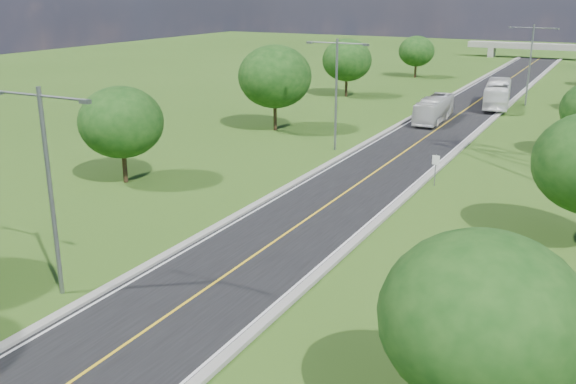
# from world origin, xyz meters

# --- Properties ---
(ground) EXTENTS (260.00, 260.00, 0.00)m
(ground) POSITION_xyz_m (0.00, 60.00, 0.00)
(ground) COLOR #305317
(ground) RESTS_ON ground
(road) EXTENTS (8.00, 150.00, 0.06)m
(road) POSITION_xyz_m (0.00, 66.00, 0.03)
(road) COLOR black
(road) RESTS_ON ground
(curb_left) EXTENTS (0.50, 150.00, 0.22)m
(curb_left) POSITION_xyz_m (-4.25, 66.00, 0.11)
(curb_left) COLOR gray
(curb_left) RESTS_ON ground
(curb_right) EXTENTS (0.50, 150.00, 0.22)m
(curb_right) POSITION_xyz_m (4.25, 66.00, 0.11)
(curb_right) COLOR gray
(curb_right) RESTS_ON ground
(speed_limit_sign) EXTENTS (0.55, 0.09, 2.40)m
(speed_limit_sign) POSITION_xyz_m (5.20, 37.98, 1.60)
(speed_limit_sign) COLOR slate
(speed_limit_sign) RESTS_ON ground
(overpass) EXTENTS (30.00, 3.00, 3.20)m
(overpass) POSITION_xyz_m (0.00, 140.00, 2.41)
(overpass) COLOR gray
(overpass) RESTS_ON ground
(streetlight_near_left) EXTENTS (5.90, 0.25, 10.00)m
(streetlight_near_left) POSITION_xyz_m (-6.00, 12.00, 5.94)
(streetlight_near_left) COLOR slate
(streetlight_near_left) RESTS_ON ground
(streetlight_mid_left) EXTENTS (5.90, 0.25, 10.00)m
(streetlight_mid_left) POSITION_xyz_m (-6.00, 45.00, 5.94)
(streetlight_mid_left) COLOR slate
(streetlight_mid_left) RESTS_ON ground
(streetlight_far_right) EXTENTS (5.90, 0.25, 10.00)m
(streetlight_far_right) POSITION_xyz_m (6.00, 78.00, 5.94)
(streetlight_far_right) COLOR slate
(streetlight_far_right) RESTS_ON ground
(tree_lb) EXTENTS (6.30, 6.30, 7.33)m
(tree_lb) POSITION_xyz_m (-16.00, 28.00, 4.64)
(tree_lb) COLOR black
(tree_lb) RESTS_ON ground
(tree_lc) EXTENTS (7.56, 7.56, 8.79)m
(tree_lc) POSITION_xyz_m (-15.00, 50.00, 5.58)
(tree_lc) COLOR black
(tree_lc) RESTS_ON ground
(tree_ld) EXTENTS (6.72, 6.72, 7.82)m
(tree_ld) POSITION_xyz_m (-17.00, 74.00, 4.95)
(tree_ld) COLOR black
(tree_ld) RESTS_ON ground
(tree_le) EXTENTS (5.88, 5.88, 6.84)m
(tree_le) POSITION_xyz_m (-14.50, 98.00, 4.33)
(tree_le) COLOR black
(tree_le) RESTS_ON ground
(tree_ra) EXTENTS (6.30, 6.30, 7.33)m
(tree_ra) POSITION_xyz_m (14.00, 10.00, 4.64)
(tree_ra) COLOR black
(tree_ra) RESTS_ON ground
(bus_outbound) EXTENTS (4.30, 12.01, 3.27)m
(bus_outbound) POSITION_xyz_m (3.02, 74.67, 1.70)
(bus_outbound) COLOR white
(bus_outbound) RESTS_ON road
(bus_inbound) EXTENTS (2.59, 9.87, 2.73)m
(bus_inbound) POSITION_xyz_m (-1.49, 61.96, 1.43)
(bus_inbound) COLOR silver
(bus_inbound) RESTS_ON road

